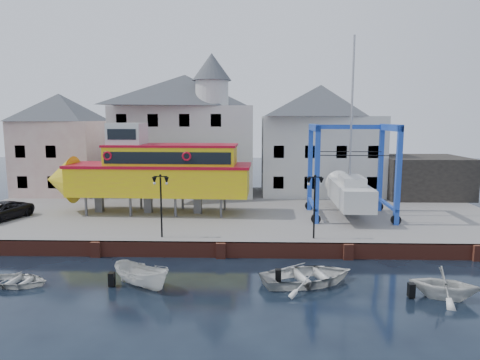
{
  "coord_description": "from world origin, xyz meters",
  "views": [
    {
      "loc": [
        1.98,
        -26.08,
        8.78
      ],
      "look_at": [
        1.0,
        7.0,
        4.0
      ],
      "focal_mm": 32.0,
      "sensor_mm": 36.0,
      "label": 1
    }
  ],
  "objects": [
    {
      "name": "motorboat_c",
      "position": [
        11.42,
        -5.81,
        0.0
      ],
      "size": [
        3.94,
        3.65,
        1.71
      ],
      "primitive_type": "imported",
      "rotation": [
        0.0,
        0.0,
        1.26
      ],
      "color": "silver",
      "rests_on": "ground"
    },
    {
      "name": "motorboat_a",
      "position": [
        -3.81,
        -4.8,
        0.0
      ],
      "size": [
        3.86,
        3.12,
        1.42
      ],
      "primitive_type": "imported",
      "rotation": [
        0.0,
        0.0,
        1.01
      ],
      "color": "silver",
      "rests_on": "ground"
    },
    {
      "name": "van",
      "position": [
        -17.47,
        5.67,
        1.68
      ],
      "size": [
        3.64,
        5.35,
        1.36
      ],
      "primitive_type": "imported",
      "rotation": [
        0.0,
        0.0,
        -0.31
      ],
      "color": "black",
      "rests_on": "hardstanding"
    },
    {
      "name": "building_white_right",
      "position": [
        9.0,
        19.0,
        6.6
      ],
      "size": [
        12.0,
        8.0,
        11.2
      ],
      "color": "silver",
      "rests_on": "hardstanding"
    },
    {
      "name": "tour_boat",
      "position": [
        -6.65,
        8.57,
        4.49
      ],
      "size": [
        17.14,
        4.62,
        7.41
      ],
      "rotation": [
        0.0,
        0.0,
        -0.03
      ],
      "color": "#59595E",
      "rests_on": "hardstanding"
    },
    {
      "name": "motorboat_d",
      "position": [
        -10.56,
        -4.76,
        0.0
      ],
      "size": [
        3.7,
        2.83,
        0.72
      ],
      "primitive_type": "imported",
      "rotation": [
        0.0,
        0.0,
        1.46
      ],
      "color": "silver",
      "rests_on": "ground"
    },
    {
      "name": "building_pink",
      "position": [
        -18.0,
        18.0,
        6.15
      ],
      "size": [
        8.0,
        7.0,
        10.3
      ],
      "color": "#C89791",
      "rests_on": "hardstanding"
    },
    {
      "name": "travel_lift",
      "position": [
        9.73,
        8.35,
        3.35
      ],
      "size": [
        6.73,
        9.4,
        14.11
      ],
      "rotation": [
        0.0,
        0.0,
        -0.03
      ],
      "color": "#1A3FB4",
      "rests_on": "hardstanding"
    },
    {
      "name": "motorboat_b",
      "position": [
        4.98,
        -4.02,
        0.0
      ],
      "size": [
        5.96,
        4.97,
        1.06
      ],
      "primitive_type": "imported",
      "rotation": [
        0.0,
        0.0,
        1.86
      ],
      "color": "silver",
      "rests_on": "ground"
    },
    {
      "name": "lamp_post_left",
      "position": [
        -4.0,
        1.2,
        4.17
      ],
      "size": [
        1.12,
        0.32,
        4.2
      ],
      "color": "black",
      "rests_on": "hardstanding"
    },
    {
      "name": "lamp_post_right",
      "position": [
        6.0,
        1.2,
        4.17
      ],
      "size": [
        1.12,
        0.32,
        4.2
      ],
      "color": "black",
      "rests_on": "hardstanding"
    },
    {
      "name": "hardstanding",
      "position": [
        0.0,
        11.0,
        0.5
      ],
      "size": [
        44.0,
        22.0,
        1.0
      ],
      "primitive_type": "cube",
      "color": "slate",
      "rests_on": "ground"
    },
    {
      "name": "quay_wall",
      "position": [
        -0.0,
        0.1,
        0.5
      ],
      "size": [
        44.0,
        0.47,
        1.0
      ],
      "color": "maroon",
      "rests_on": "ground"
    },
    {
      "name": "shed_dark",
      "position": [
        19.0,
        17.0,
        3.0
      ],
      "size": [
        8.0,
        7.0,
        4.0
      ],
      "primitive_type": "cube",
      "color": "black",
      "rests_on": "hardstanding"
    },
    {
      "name": "ground",
      "position": [
        0.0,
        0.0,
        0.0
      ],
      "size": [
        140.0,
        140.0,
        0.0
      ],
      "primitive_type": "plane",
      "color": "black",
      "rests_on": "ground"
    },
    {
      "name": "building_white_main",
      "position": [
        -4.87,
        18.39,
        7.34
      ],
      "size": [
        14.0,
        8.3,
        14.0
      ],
      "color": "silver",
      "rests_on": "hardstanding"
    }
  ]
}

